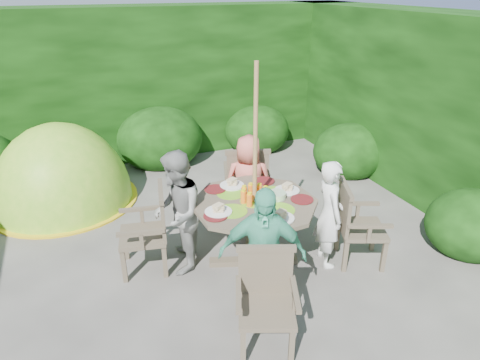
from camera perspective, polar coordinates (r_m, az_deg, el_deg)
name	(u,v)px	position (r m, az deg, el deg)	size (l,w,h in m)	color
ground	(175,286)	(4.58, -8.65, -13.76)	(60.00, 60.00, 0.00)	#4D4A45
hedge_enclosure	(141,132)	(5.16, -13.13, 6.30)	(9.00, 9.00, 2.50)	black
patio_table	(255,212)	(4.48, 1.96, -4.24)	(1.70, 1.70, 0.93)	#463C2D
parasol_pole	(255,173)	(4.28, 1.99, 0.94)	(0.04, 0.04, 2.20)	olive
garden_chair_right	(356,223)	(4.80, 15.15, -5.61)	(0.63, 0.67, 0.89)	#463C2D
garden_chair_left	(150,229)	(4.62, -11.95, -6.40)	(0.57, 0.61, 0.90)	#463C2D
garden_chair_back	(247,181)	(5.52, 0.89, -0.07)	(0.70, 0.65, 0.95)	#463C2D
garden_chair_front	(266,298)	(3.70, 3.49, -15.47)	(0.63, 0.60, 0.84)	#463C2D
child_right	(329,214)	(4.65, 11.80, -4.45)	(0.44, 0.29, 1.21)	white
child_left	(177,213)	(4.48, -8.36, -4.38)	(0.65, 0.51, 1.33)	gray
child_back	(248,183)	(5.21, 1.12, -0.44)	(0.59, 0.39, 1.21)	#D96959
child_front	(262,256)	(3.81, 2.99, -10.06)	(0.77, 0.32, 1.32)	#52C099
dome_tent	(66,202)	(6.57, -22.15, -2.70)	(2.34, 2.34, 2.28)	#75CA26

